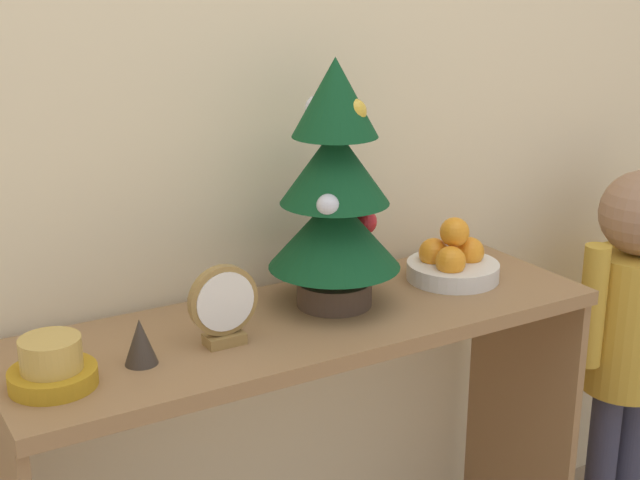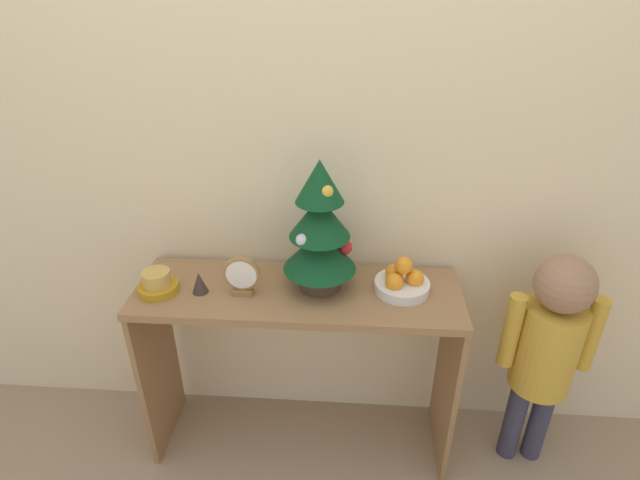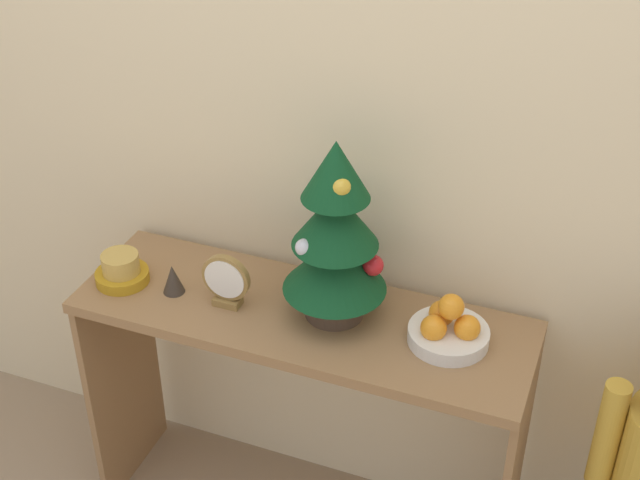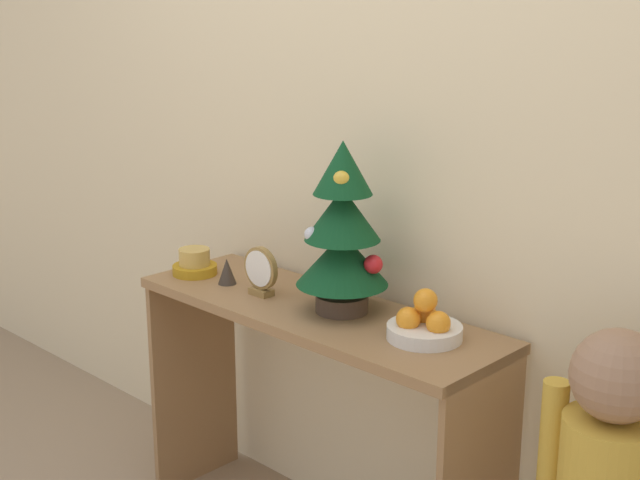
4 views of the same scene
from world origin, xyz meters
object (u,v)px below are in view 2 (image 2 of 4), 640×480
fruit_bowl (402,281)px  singing_bowl (157,283)px  mini_tree (320,229)px  child_figure (549,342)px  desk_clock (242,276)px  figurine (199,282)px

fruit_bowl → singing_bowl: 0.87m
mini_tree → child_figure: bearing=-2.7°
fruit_bowl → desk_clock: desk_clock is taller
child_figure → desk_clock: bearing=-178.7°
mini_tree → singing_bowl: (-0.57, -0.07, -0.20)m
fruit_bowl → singing_bowl: bearing=-175.5°
mini_tree → figurine: (-0.42, -0.06, -0.19)m
mini_tree → child_figure: mini_tree is taller
mini_tree → figurine: mini_tree is taller
child_figure → mini_tree: bearing=177.3°
desk_clock → fruit_bowl: bearing=6.2°
figurine → child_figure: 1.28m
desk_clock → child_figure: (1.10, 0.03, -0.25)m
singing_bowl → figurine: (0.15, 0.01, 0.01)m
fruit_bowl → desk_clock: bearing=-173.8°
figurine → fruit_bowl: bearing=4.8°
singing_bowl → desk_clock: bearing=1.4°
fruit_bowl → figurine: size_ratio=2.42×
fruit_bowl → singing_bowl: (-0.87, -0.07, -0.00)m
singing_bowl → figurine: singing_bowl is taller
fruit_bowl → child_figure: size_ratio=0.21×
mini_tree → fruit_bowl: 0.35m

